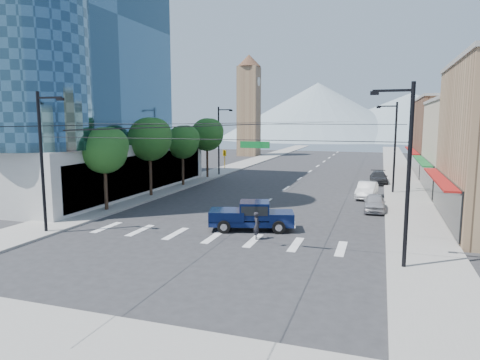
# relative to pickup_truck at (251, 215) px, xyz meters

# --- Properties ---
(ground) EXTENTS (160.00, 160.00, 0.00)m
(ground) POSITION_rel_pickup_truck_xyz_m (-1.51, -3.99, -1.00)
(ground) COLOR #28282B
(ground) RESTS_ON ground
(sidewalk_left) EXTENTS (4.00, 120.00, 0.15)m
(sidewalk_left) POSITION_rel_pickup_truck_xyz_m (-13.51, 36.01, -0.92)
(sidewalk_left) COLOR gray
(sidewalk_left) RESTS_ON ground
(sidewalk_right) EXTENTS (4.00, 120.00, 0.15)m
(sidewalk_right) POSITION_rel_pickup_truck_xyz_m (10.49, 36.01, -0.92)
(sidewalk_right) COLOR gray
(sidewalk_right) RESTS_ON ground
(sidewalk_cross) EXTENTS (28.00, 4.00, 0.15)m
(sidewalk_cross) POSITION_rel_pickup_truck_xyz_m (-1.51, -15.99, -0.92)
(sidewalk_cross) COLOR gray
(sidewalk_cross) RESTS_ON ground
(office_tower) EXTENTS (29.50, 27.00, 30.00)m
(office_tower) POSITION_rel_pickup_truck_xyz_m (-27.77, 9.86, 13.46)
(office_tower) COLOR #B7B7B2
(office_tower) RESTS_ON ground
(shop_far) EXTENTS (12.00, 18.00, 10.00)m
(shop_far) POSITION_rel_pickup_truck_xyz_m (18.49, 36.01, 4.00)
(shop_far) COLOR brown
(shop_far) RESTS_ON ground
(clock_tower) EXTENTS (4.80, 4.80, 20.40)m
(clock_tower) POSITION_rel_pickup_truck_xyz_m (-18.01, 58.01, 9.65)
(clock_tower) COLOR #8C6B4C
(clock_tower) RESTS_ON ground
(mountain_left) EXTENTS (80.00, 80.00, 22.00)m
(mountain_left) POSITION_rel_pickup_truck_xyz_m (-16.51, 146.01, 10.00)
(mountain_left) COLOR gray
(mountain_left) RESTS_ON ground
(mountain_right) EXTENTS (90.00, 90.00, 18.00)m
(mountain_right) POSITION_rel_pickup_truck_xyz_m (18.49, 156.01, 8.00)
(mountain_right) COLOR gray
(mountain_right) RESTS_ON ground
(tree_near) EXTENTS (3.65, 3.64, 6.71)m
(tree_near) POSITION_rel_pickup_truck_xyz_m (-12.58, 2.10, 4.00)
(tree_near) COLOR black
(tree_near) RESTS_ON ground
(tree_midnear) EXTENTS (4.09, 4.09, 7.52)m
(tree_midnear) POSITION_rel_pickup_truck_xyz_m (-12.58, 9.10, 4.60)
(tree_midnear) COLOR black
(tree_midnear) RESTS_ON ground
(tree_midfar) EXTENTS (3.65, 3.64, 6.71)m
(tree_midfar) POSITION_rel_pickup_truck_xyz_m (-12.58, 16.10, 4.00)
(tree_midfar) COLOR black
(tree_midfar) RESTS_ON ground
(tree_far) EXTENTS (4.09, 4.09, 7.52)m
(tree_far) POSITION_rel_pickup_truck_xyz_m (-12.58, 23.10, 4.60)
(tree_far) COLOR black
(tree_far) RESTS_ON ground
(signal_rig) EXTENTS (21.80, 0.20, 9.00)m
(signal_rig) POSITION_rel_pickup_truck_xyz_m (-1.32, -4.99, 3.65)
(signal_rig) COLOR black
(signal_rig) RESTS_ON ground
(lamp_pole_nw) EXTENTS (2.00, 0.25, 9.00)m
(lamp_pole_nw) POSITION_rel_pickup_truck_xyz_m (-12.17, 26.01, 3.95)
(lamp_pole_nw) COLOR black
(lamp_pole_nw) RESTS_ON ground
(lamp_pole_ne) EXTENTS (2.00, 0.25, 9.00)m
(lamp_pole_ne) POSITION_rel_pickup_truck_xyz_m (9.16, 18.01, 3.95)
(lamp_pole_ne) COLOR black
(lamp_pole_ne) RESTS_ON ground
(pickup_truck) EXTENTS (5.96, 3.46, 1.91)m
(pickup_truck) POSITION_rel_pickup_truck_xyz_m (0.00, 0.00, 0.00)
(pickup_truck) COLOR black
(pickup_truck) RESTS_ON ground
(pedestrian) EXTENTS (0.58, 0.71, 1.70)m
(pedestrian) POSITION_rel_pickup_truck_xyz_m (0.99, -2.09, -0.15)
(pedestrian) COLOR black
(pedestrian) RESTS_ON ground
(parked_car_near) EXTENTS (1.69, 4.07, 1.38)m
(parked_car_near) POSITION_rel_pickup_truck_xyz_m (7.69, 8.76, -0.31)
(parked_car_near) COLOR #B2B2B7
(parked_car_near) RESTS_ON ground
(parked_car_mid) EXTENTS (2.02, 4.68, 1.50)m
(parked_car_mid) POSITION_rel_pickup_truck_xyz_m (6.90, 14.73, -0.25)
(parked_car_mid) COLOR white
(parked_car_mid) RESTS_ON ground
(parked_car_far) EXTENTS (2.16, 4.87, 1.39)m
(parked_car_far) POSITION_rel_pickup_truck_xyz_m (7.89, 24.80, -0.30)
(parked_car_far) COLOR #2C2C2E
(parked_car_far) RESTS_ON ground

